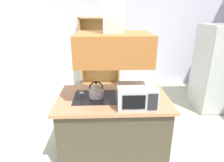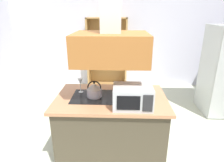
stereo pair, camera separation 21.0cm
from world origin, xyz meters
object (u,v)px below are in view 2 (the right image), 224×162
at_px(kettle, 94,90).
at_px(wine_glass_on_counter, 80,82).
at_px(microwave, 133,97).
at_px(cutting_board, 131,93).
at_px(dish_cabinet, 107,57).

distance_m(kettle, wine_glass_on_counter, 0.26).
height_order(microwave, wine_glass_on_counter, microwave).
distance_m(kettle, cutting_board, 0.52).
bearing_deg(kettle, dish_cabinet, 90.01).
relative_size(kettle, wine_glass_on_counter, 1.08).
relative_size(kettle, cutting_board, 0.65).
height_order(kettle, microwave, microwave).
relative_size(dish_cabinet, wine_glass_on_counter, 8.95).
height_order(dish_cabinet, kettle, dish_cabinet).
relative_size(dish_cabinet, microwave, 4.01).
height_order(dish_cabinet, microwave, dish_cabinet).
distance_m(dish_cabinet, kettle, 2.72).
bearing_deg(cutting_board, wine_glass_on_counter, 176.88).
distance_m(microwave, wine_glass_on_counter, 0.81).
bearing_deg(wine_glass_on_counter, kettle, -34.01).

